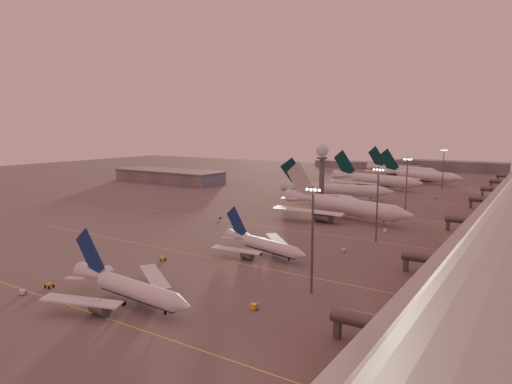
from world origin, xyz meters
The scene contains 26 objects.
ground centered at (0.00, 0.00, 0.00)m, with size 700.00×700.00×0.00m, color #4C4A4A.
taxiway_markings centered at (30.00, 56.00, 0.01)m, with size 180.00×185.25×0.02m.
hangar centered at (-120.00, 140.00, 4.32)m, with size 82.00×27.00×8.50m.
radar_tower centered at (5.00, 120.00, 20.95)m, with size 6.40×6.40×31.10m.
mast_a centered at (58.00, 0.00, 13.74)m, with size 3.60×0.56×25.00m.
mast_b centered at (55.00, 55.00, 13.74)m, with size 3.60×0.56×25.00m.
mast_c centered at (50.00, 110.00, 13.74)m, with size 3.60×0.56×25.00m.
mast_d centered at (48.00, 200.00, 13.74)m, with size 3.60×0.56×25.00m.
distant_horizon centered at (2.62, 325.14, 3.89)m, with size 165.00×37.50×9.00m.
narrowbody_near centered at (27.99, -27.41, 2.99)m, with size 37.79×30.10×14.76m.
narrowbody_mid centered at (32.31, 20.52, 2.66)m, with size 33.08×26.08×13.15m.
widebody_white centered at (31.12, 85.85, 3.94)m, with size 63.14×49.95×22.69m.
greentail_a centered at (8.27, 131.06, 3.84)m, with size 58.87×46.99×21.76m.
greentail_b centered at (11.26, 186.33, 4.08)m, with size 62.42×49.81×23.09m.
greentail_c centered at (27.51, 227.93, 4.02)m, with size 61.07×48.65×22.75m.
greentail_d centered at (8.57, 257.69, 4.07)m, with size 61.26×48.68×23.06m.
gsv_truck_a centered at (3.45, -36.54, 1.20)m, with size 5.87×5.25×2.35m.
gsv_tug_near centered at (4.12, -30.92, 0.54)m, with size 2.32×3.74×1.05m.
gsv_catering_a centered at (52.37, -15.19, 2.35)m, with size 5.73×2.75×4.69m.
gsv_tug_mid centered at (11.01, 0.05, 0.49)m, with size 3.33×3.88×0.95m.
gsv_truck_b centered at (51.36, 36.89, 1.21)m, with size 6.25×4.03×2.38m.
gsv_truck_c centered at (-11.65, 57.21, 0.96)m, with size 4.55×4.43×1.89m.
gsv_catering_b centered at (53.67, 70.34, 2.27)m, with size 5.78×3.14×4.54m.
gsv_tug_far centered at (16.57, 96.89, 0.46)m, with size 3.44×3.59×0.89m.
gsv_truck_d centered at (-17.77, 133.07, 1.11)m, with size 2.09×5.41×2.18m.
gsv_tug_hangar centered at (52.57, 162.56, 0.53)m, with size 3.96×2.89×1.02m.
Camera 1 is at (102.09, -91.66, 38.04)m, focal length 32.00 mm.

